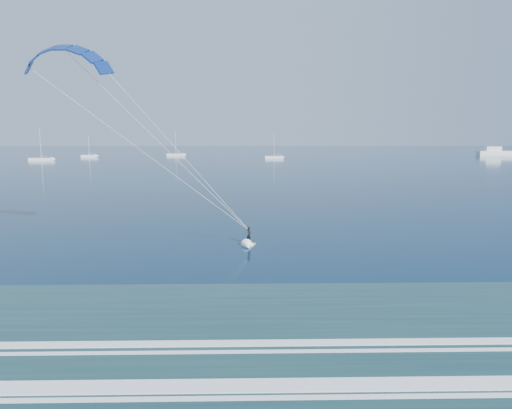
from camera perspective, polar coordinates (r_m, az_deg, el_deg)
The scene contains 6 objects.
kitesurfer_rig at distance 40.79m, azimuth -11.30°, elevation 6.93°, with size 19.92×8.88×18.70m.
motor_yacht at distance 271.23m, azimuth 27.59°, elevation 5.83°, with size 17.09×4.56×6.79m.
sailboat_0 at distance 212.08m, azimuth -25.24°, elevation 5.15°, with size 10.17×2.40×13.62m.
sailboat_1 at distance 236.17m, azimuth -20.12°, elevation 5.72°, with size 7.48×2.40×10.44m.
sailboat_2 at distance 241.49m, azimuth -9.99°, elevation 6.17°, with size 9.31×2.40×12.47m.
sailboat_3 at distance 210.16m, azimuth 2.26°, elevation 5.94°, with size 8.31×2.40×11.59m.
Camera 1 is at (-2.88, -12.47, 10.56)m, focal length 32.00 mm.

